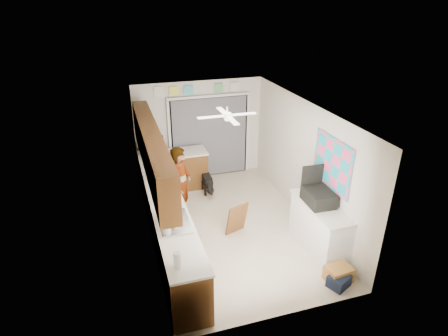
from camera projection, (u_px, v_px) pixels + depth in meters
floor at (230, 226)px, 7.78m from camera, size 5.00×5.00×0.00m
ceiling at (231, 109)px, 6.71m from camera, size 5.00×5.00×0.00m
wall_back at (200, 131)px, 9.41m from camera, size 3.20×0.00×3.20m
wall_front at (286, 248)px, 5.08m from camera, size 3.20×0.00×3.20m
wall_left at (147, 183)px, 6.82m from camera, size 0.00×5.00×5.00m
wall_right at (304, 162)px, 7.67m from camera, size 0.00×5.00×5.00m
left_base_cabinets at (166, 217)px, 7.24m from camera, size 0.60×4.80×0.90m
left_countertop at (165, 196)px, 7.04m from camera, size 0.62×4.80×0.04m
upper_cabinets at (152, 150)px, 6.80m from camera, size 0.32×4.00×0.80m
sink_basin at (174, 223)px, 6.16m from camera, size 0.50×0.76×0.06m
faucet at (162, 220)px, 6.07m from camera, size 0.03×0.03×0.22m
peninsula_base at (186, 170)px, 9.18m from camera, size 1.00×0.60×0.90m
peninsula_top at (185, 152)px, 8.98m from camera, size 1.04×0.64×0.04m
back_opening_recess at (210, 137)px, 9.53m from camera, size 2.00×0.06×2.10m
curtain_panel at (210, 138)px, 9.50m from camera, size 1.90×0.03×2.05m
door_trim_left at (170, 142)px, 9.24m from camera, size 0.06×0.04×2.10m
door_trim_right at (248, 134)px, 9.78m from camera, size 0.06×0.04×2.10m
door_trim_head at (209, 96)px, 9.05m from camera, size 2.10×0.04×0.06m
header_frame_0 at (174, 91)px, 8.78m from camera, size 0.22×0.02×0.22m
header_frame_1 at (188, 90)px, 8.87m from camera, size 0.22×0.02×0.22m
header_frame_3 at (219, 88)px, 9.07m from camera, size 0.22×0.02×0.22m
header_frame_4 at (234, 87)px, 9.17m from camera, size 0.22×0.02×0.22m
route66_sign at (159, 92)px, 8.68m from camera, size 0.22×0.02×0.26m
right_counter_base at (319, 228)px, 6.90m from camera, size 0.50×1.40×0.90m
right_counter_top at (321, 207)px, 6.70m from camera, size 0.54×1.44×0.04m
abstract_painting at (332, 163)px, 6.63m from camera, size 0.03×1.15×0.95m
ceiling_fan at (227, 116)px, 6.96m from camera, size 1.14×1.14×0.24m
microwave at (153, 145)px, 8.89m from camera, size 0.58×0.69×0.32m
soap_bottle at (166, 218)px, 6.02m from camera, size 0.14×0.14×0.34m
cup at (176, 218)px, 6.24m from camera, size 0.14×0.14×0.09m
jar_b at (175, 223)px, 6.08m from camera, size 0.08×0.08×0.12m
paper_towel_roll at (177, 260)px, 5.15m from camera, size 0.13×0.13×0.24m
suitcase at (319, 197)px, 6.71m from camera, size 0.47×0.61×0.26m
suitcase_rim at (318, 202)px, 6.76m from camera, size 0.46×0.59×0.02m
suitcase_lid at (312, 178)px, 6.86m from camera, size 0.42×0.04×0.50m
cardboard_box at (339, 274)px, 6.26m from camera, size 0.45×0.36×0.27m
navy_crate at (339, 281)px, 6.14m from camera, size 0.43×0.40×0.21m
cabinet_door_panel at (237, 219)px, 7.40m from camera, size 0.49×0.31×0.67m
man at (181, 183)px, 7.76m from camera, size 0.60×0.70×1.62m
dog at (207, 183)px, 8.99m from camera, size 0.29×0.64×0.50m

